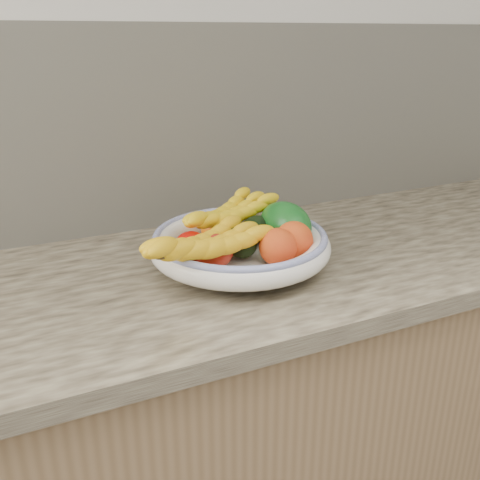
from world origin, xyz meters
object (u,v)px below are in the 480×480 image
(fruit_bowl, at_px, (240,245))
(banana_bunch_back, at_px, (228,217))
(banana_bunch_front, at_px, (206,248))
(green_mango, at_px, (285,224))

(fruit_bowl, relative_size, banana_bunch_back, 1.35)
(banana_bunch_front, bearing_deg, fruit_bowl, 10.32)
(green_mango, relative_size, banana_bunch_front, 0.45)
(fruit_bowl, height_order, banana_bunch_front, banana_bunch_front)
(banana_bunch_back, bearing_deg, banana_bunch_front, -154.77)
(green_mango, xyz_separation_m, banana_bunch_back, (-0.11, 0.07, 0.01))
(banana_bunch_back, distance_m, banana_bunch_front, 0.18)
(green_mango, relative_size, banana_bunch_back, 0.49)
(fruit_bowl, xyz_separation_m, banana_bunch_front, (-0.10, -0.06, 0.03))
(fruit_bowl, bearing_deg, banana_bunch_front, -148.43)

